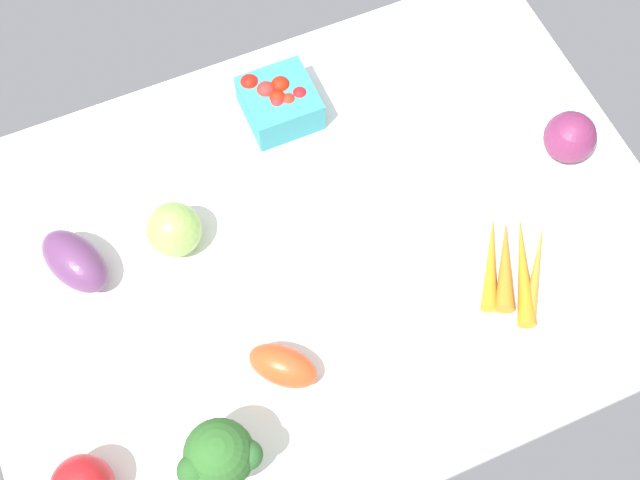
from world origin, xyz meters
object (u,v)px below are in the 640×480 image
(red_onion_center, at_px, (570,137))
(carrot_bunch, at_px, (513,267))
(berry_basket, at_px, (279,101))
(eggplant, at_px, (75,261))
(broccoli_head, at_px, (218,458))
(roma_tomato, at_px, (283,366))
(heirloom_tomato_green, at_px, (174,230))

(red_onion_center, bearing_deg, carrot_bunch, -139.54)
(berry_basket, relative_size, red_onion_center, 1.36)
(berry_basket, height_order, eggplant, berry_basket)
(broccoli_head, bearing_deg, berry_basket, 60.40)
(carrot_bunch, bearing_deg, broccoli_head, -168.32)
(berry_basket, relative_size, broccoli_head, 0.90)
(red_onion_center, xyz_separation_m, roma_tomato, (-0.55, -0.16, -0.01))
(roma_tomato, bearing_deg, eggplant, -5.51)
(carrot_bunch, relative_size, broccoli_head, 1.51)
(berry_basket, relative_size, eggplant, 0.92)
(carrot_bunch, relative_size, roma_tomato, 1.87)
(carrot_bunch, distance_m, broccoli_head, 0.51)
(eggplant, height_order, broccoli_head, broccoli_head)
(red_onion_center, height_order, roma_tomato, red_onion_center)
(carrot_bunch, height_order, red_onion_center, red_onion_center)
(carrot_bunch, height_order, berry_basket, berry_basket)
(red_onion_center, xyz_separation_m, eggplant, (-0.76, 0.10, -0.01))
(carrot_bunch, bearing_deg, eggplant, 156.63)
(red_onion_center, distance_m, roma_tomato, 0.57)
(carrot_bunch, relative_size, eggplant, 1.55)
(carrot_bunch, bearing_deg, roma_tomato, -178.59)
(eggplant, relative_size, roma_tomato, 1.21)
(red_onion_center, relative_size, heirloom_tomato_green, 0.99)
(berry_basket, relative_size, roma_tomato, 1.11)
(eggplant, xyz_separation_m, broccoli_head, (0.09, -0.35, 0.04))
(berry_basket, xyz_separation_m, eggplant, (-0.38, -0.14, -0.00))
(eggplant, distance_m, roma_tomato, 0.34)
(red_onion_center, xyz_separation_m, broccoli_head, (-0.67, -0.25, 0.04))
(carrot_bunch, xyz_separation_m, broccoli_head, (-0.49, -0.10, 0.06))
(berry_basket, height_order, broccoli_head, broccoli_head)
(heirloom_tomato_green, bearing_deg, roma_tomato, -74.57)
(berry_basket, bearing_deg, red_onion_center, -32.21)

